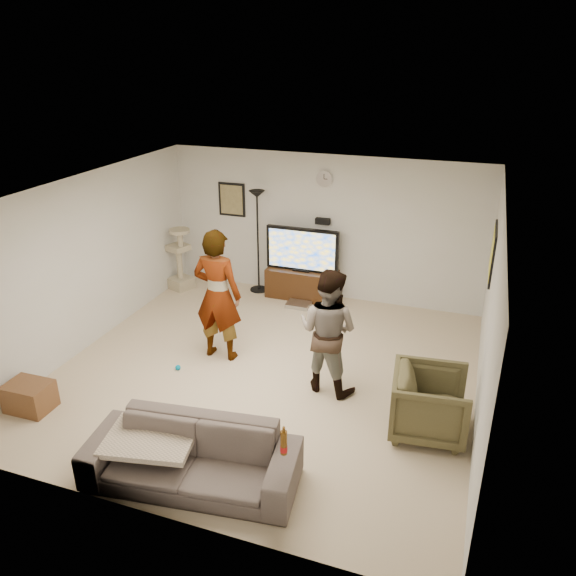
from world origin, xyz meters
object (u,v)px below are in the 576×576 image
(tv, at_px, (302,250))
(sofa, at_px, (192,457))
(side_table, at_px, (30,396))
(armchair, at_px, (430,404))
(tv_stand, at_px, (302,284))
(cat_tree, at_px, (179,258))
(floor_lamp, at_px, (258,242))
(beer_bottle, at_px, (284,443))
(person_left, at_px, (218,295))
(person_right, at_px, (328,331))

(tv, height_order, sofa, tv)
(tv, relative_size, side_table, 2.40)
(side_table, bearing_deg, tv, 63.85)
(armchair, relative_size, side_table, 1.59)
(tv_stand, distance_m, cat_tree, 2.28)
(floor_lamp, bearing_deg, beer_bottle, -65.23)
(person_left, relative_size, side_table, 3.55)
(armchair, bearing_deg, sofa, 120.87)
(sofa, bearing_deg, armchair, 29.63)
(tv, xyz_separation_m, beer_bottle, (1.36, -4.74, -0.15))
(floor_lamp, distance_m, side_table, 4.56)
(person_left, bearing_deg, sofa, 109.90)
(floor_lamp, distance_m, person_right, 3.34)
(tv_stand, xyz_separation_m, cat_tree, (-2.23, -0.34, 0.32))
(tv, relative_size, person_left, 0.67)
(tv, distance_m, floor_lamp, 0.84)
(cat_tree, relative_size, armchair, 1.36)
(tv_stand, relative_size, side_table, 2.33)
(person_right, height_order, beer_bottle, person_right)
(person_right, height_order, side_table, person_right)
(tv_stand, height_order, tv, tv)
(cat_tree, bearing_deg, armchair, -30.26)
(floor_lamp, relative_size, person_left, 0.97)
(floor_lamp, xyz_separation_m, person_right, (2.03, -2.66, -0.10))
(tv_stand, distance_m, person_right, 2.92)
(tv_stand, bearing_deg, person_left, -101.46)
(tv_stand, height_order, person_left, person_left)
(cat_tree, bearing_deg, person_left, -48.51)
(cat_tree, bearing_deg, tv_stand, 8.66)
(beer_bottle, xyz_separation_m, armchair, (1.17, 1.61, -0.36))
(beer_bottle, distance_m, side_table, 3.54)
(sofa, bearing_deg, floor_lamp, 97.14)
(beer_bottle, bearing_deg, tv_stand, 106.07)
(armchair, xyz_separation_m, side_table, (-4.64, -1.16, -0.21))
(cat_tree, relative_size, beer_bottle, 4.63)
(person_left, relative_size, person_right, 1.15)
(floor_lamp, height_order, beer_bottle, floor_lamp)
(tv_stand, xyz_separation_m, armchair, (2.54, -3.12, 0.13))
(tv_stand, height_order, sofa, sofa)
(beer_bottle, relative_size, armchair, 0.29)
(sofa, bearing_deg, tv_stand, 87.40)
(tv, distance_m, beer_bottle, 4.93)
(tv, distance_m, armchair, 4.05)
(floor_lamp, distance_m, sofa, 4.97)
(cat_tree, height_order, side_table, cat_tree)
(armchair, bearing_deg, side_table, 98.11)
(cat_tree, bearing_deg, sofa, -59.32)
(tv, xyz_separation_m, cat_tree, (-2.23, -0.34, -0.32))
(tv_stand, xyz_separation_m, side_table, (-2.10, -4.28, -0.08))
(person_right, xyz_separation_m, side_table, (-3.29, -1.67, -0.65))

